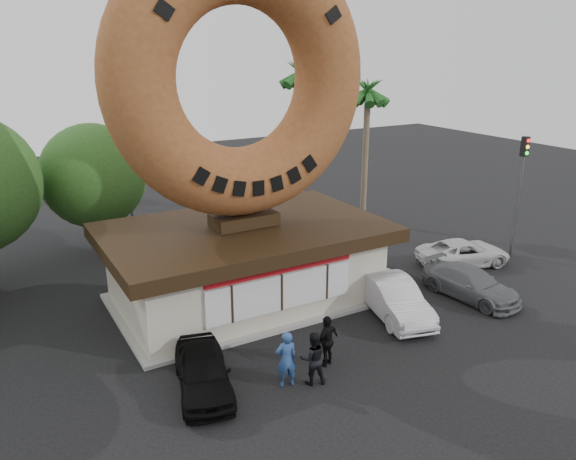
# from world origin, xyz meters

# --- Properties ---
(ground) EXTENTS (90.00, 90.00, 0.00)m
(ground) POSITION_xyz_m (0.00, 0.00, 0.00)
(ground) COLOR black
(ground) RESTS_ON ground
(donut_shop) EXTENTS (11.20, 7.20, 3.80)m
(donut_shop) POSITION_xyz_m (0.00, 5.98, 1.77)
(donut_shop) COLOR beige
(donut_shop) RESTS_ON ground
(giant_donut) EXTENTS (10.46, 2.67, 10.46)m
(giant_donut) POSITION_xyz_m (0.00, 6.00, 9.03)
(giant_donut) COLOR #94552B
(giant_donut) RESTS_ON donut_shop
(tree_mid) EXTENTS (5.20, 5.20, 6.63)m
(tree_mid) POSITION_xyz_m (-4.00, 15.00, 4.02)
(tree_mid) COLOR #473321
(tree_mid) RESTS_ON ground
(palm_near) EXTENTS (2.60, 2.60, 9.75)m
(palm_near) POSITION_xyz_m (7.50, 14.00, 8.41)
(palm_near) COLOR #726651
(palm_near) RESTS_ON ground
(palm_far) EXTENTS (2.60, 2.60, 8.75)m
(palm_far) POSITION_xyz_m (11.00, 12.50, 7.48)
(palm_far) COLOR #726651
(palm_far) RESTS_ON ground
(street_lamp) EXTENTS (2.11, 0.20, 8.00)m
(street_lamp) POSITION_xyz_m (-1.86, 16.00, 4.48)
(street_lamp) COLOR #59595E
(street_lamp) RESTS_ON ground
(traffic_signal) EXTENTS (0.30, 0.38, 6.07)m
(traffic_signal) POSITION_xyz_m (14.00, 3.99, 3.87)
(traffic_signal) COLOR #59595E
(traffic_signal) RESTS_ON ground
(person_left) EXTENTS (0.77, 0.59, 1.88)m
(person_left) POSITION_xyz_m (-1.62, -0.29, 0.94)
(person_left) COLOR navy
(person_left) RESTS_ON ground
(person_center) EXTENTS (1.03, 0.91, 1.77)m
(person_center) POSITION_xyz_m (-0.83, -0.59, 0.88)
(person_center) COLOR black
(person_center) RESTS_ON ground
(person_right) EXTENTS (1.14, 0.78, 1.80)m
(person_right) POSITION_xyz_m (0.15, 0.08, 0.90)
(person_right) COLOR black
(person_right) RESTS_ON ground
(car_black) EXTENTS (2.53, 4.22, 1.34)m
(car_black) POSITION_xyz_m (-3.98, 0.76, 0.67)
(car_black) COLOR black
(car_black) RESTS_ON ground
(car_silver) EXTENTS (2.66, 4.81, 1.50)m
(car_silver) POSITION_xyz_m (4.44, 1.80, 0.75)
(car_silver) COLOR #BAB9BE
(car_silver) RESTS_ON ground
(car_grey) EXTENTS (2.26, 4.59, 1.28)m
(car_grey) POSITION_xyz_m (8.35, 1.48, 0.64)
(car_grey) COLOR #5D5F62
(car_grey) RESTS_ON ground
(car_white) EXTENTS (4.89, 3.08, 1.26)m
(car_white) POSITION_xyz_m (10.92, 4.32, 0.63)
(car_white) COLOR silver
(car_white) RESTS_ON ground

